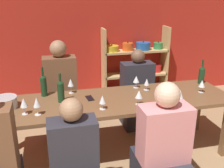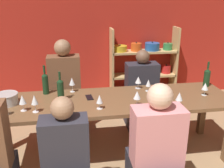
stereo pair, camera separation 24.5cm
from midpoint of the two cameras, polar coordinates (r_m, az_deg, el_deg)
name	(u,v)px [view 2 (the right image)]	position (r m, az deg, el deg)	size (l,w,h in m)	color
wall_back_red	(88,24)	(4.62, -3.76, 12.82)	(8.80, 0.06, 2.70)	red
shelf_unit	(143,72)	(4.79, 8.24, 2.63)	(1.19, 0.30, 1.30)	tan
dining_table	(113,106)	(3.00, 2.64, -4.83)	(2.74, 0.81, 0.73)	brown
mixing_bowl	(7,98)	(3.00, -19.76, -3.02)	(0.24, 0.24, 0.12)	#B7BABC
wine_bottle_green	(207,77)	(3.60, 21.83, 1.41)	(0.08, 0.08, 0.33)	#19381E
wine_bottle_dark	(60,89)	(2.93, -8.83, -1.12)	(0.07, 0.07, 0.33)	#19381E
wine_bottle_amber	(45,83)	(3.15, -12.18, 0.21)	(0.07, 0.07, 0.35)	#19381E
wine_glass_white_a	(138,80)	(3.30, 7.87, 0.78)	(0.08, 0.08, 0.15)	white
wine_glass_red_a	(148,83)	(3.23, 10.10, 0.11)	(0.07, 0.07, 0.15)	white
wine_glass_white_b	(205,87)	(3.28, 21.65, -0.58)	(0.08, 0.08, 0.15)	white
wine_glass_white_c	(35,100)	(2.70, -14.05, -3.49)	(0.07, 0.07, 0.18)	white
wine_glass_red_b	(100,100)	(2.70, -0.13, -3.45)	(0.07, 0.07, 0.15)	white
wine_glass_white_d	(179,97)	(2.86, 16.84, -2.71)	(0.07, 0.07, 0.16)	white
wine_glass_white_e	(72,82)	(3.16, -6.52, 0.46)	(0.07, 0.07, 0.18)	white
wine_glass_white_f	(4,104)	(2.72, -20.15, -4.07)	(0.07, 0.07, 0.18)	white
wine_glass_empty_a	(137,95)	(2.80, 8.00, -2.49)	(0.08, 0.08, 0.16)	white
wine_glass_white_g	(22,100)	(2.76, -16.55, -3.40)	(0.07, 0.07, 0.17)	white
cell_phone	(89,97)	(3.01, -2.64, -2.96)	(0.09, 0.16, 0.01)	black
person_far_a	(141,99)	(3.88, 8.13, -3.18)	(0.45, 0.57, 1.13)	#2D2D38
person_far_b	(66,98)	(3.70, -8.20, -3.11)	(0.43, 0.54, 1.30)	#2D2D38
person_near_c	(156,160)	(2.56, 12.34, -16.02)	(0.46, 0.57, 1.17)	#2D2D38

